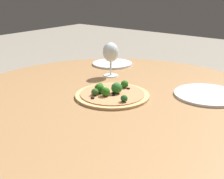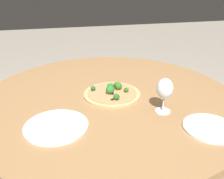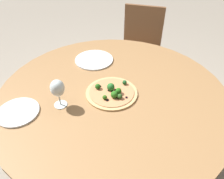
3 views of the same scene
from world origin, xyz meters
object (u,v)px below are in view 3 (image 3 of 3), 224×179
(plate_far, at_px, (18,112))
(chair, at_px, (140,51))
(pizza, at_px, (112,92))
(plate_near, at_px, (94,60))
(wine_glass, at_px, (58,89))

(plate_far, bearing_deg, chair, -13.17)
(pizza, bearing_deg, chair, 4.97)
(plate_near, distance_m, plate_far, 0.63)
(chair, bearing_deg, wine_glass, -101.33)
(plate_near, bearing_deg, chair, -12.09)
(pizza, bearing_deg, plate_near, 39.77)
(chair, height_order, pizza, chair)
(plate_near, relative_size, plate_far, 1.22)
(pizza, relative_size, plate_far, 1.36)
(wine_glass, relative_size, plate_far, 0.75)
(plate_near, bearing_deg, pizza, -140.23)
(chair, relative_size, plate_far, 4.19)
(chair, height_order, plate_far, chair)
(chair, bearing_deg, pizza, -89.90)
(pizza, distance_m, plate_far, 0.51)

